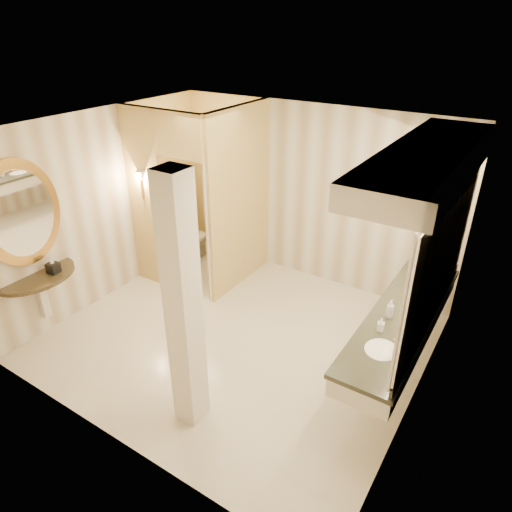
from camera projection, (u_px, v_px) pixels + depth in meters
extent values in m
plane|color=beige|center=(237.00, 337.00, 6.02)|extent=(4.50, 4.50, 0.00)
plane|color=white|center=(232.00, 130.00, 4.76)|extent=(4.50, 4.50, 0.00)
cube|color=silver|center=(311.00, 196.00, 6.87)|extent=(4.50, 0.02, 2.70)
cube|color=silver|center=(101.00, 334.00, 3.90)|extent=(4.50, 0.02, 2.70)
cube|color=silver|center=(105.00, 207.00, 6.46)|extent=(0.02, 4.00, 2.70)
cube|color=silver|center=(429.00, 303.00, 4.31)|extent=(0.02, 4.00, 2.70)
cube|color=#E7BF79|center=(239.00, 200.00, 6.70)|extent=(0.10, 1.50, 2.70)
cube|color=#E7BF79|center=(147.00, 201.00, 6.68)|extent=(0.65, 0.10, 2.70)
cube|color=#E7BF79|center=(179.00, 135.00, 5.84)|extent=(0.80, 0.10, 0.60)
cube|color=silver|center=(209.00, 225.00, 6.63)|extent=(0.53, 0.66, 2.10)
cylinder|color=gold|center=(142.00, 189.00, 6.53)|extent=(0.03, 0.03, 0.30)
cone|color=silver|center=(140.00, 176.00, 6.44)|extent=(0.14, 0.14, 0.14)
cube|color=silver|center=(401.00, 325.00, 5.04)|extent=(0.60, 2.62, 0.24)
cube|color=black|center=(403.00, 316.00, 4.99)|extent=(0.64, 2.66, 0.05)
cube|color=black|center=(430.00, 319.00, 4.82)|extent=(0.03, 2.62, 0.10)
ellipsoid|color=white|center=(381.00, 353.00, 4.47)|extent=(0.40, 0.44, 0.15)
cylinder|color=gold|center=(403.00, 350.00, 4.31)|extent=(0.03, 0.03, 0.22)
ellipsoid|color=white|center=(420.00, 288.00, 5.52)|extent=(0.40, 0.44, 0.15)
cylinder|color=gold|center=(439.00, 284.00, 5.37)|extent=(0.03, 0.03, 0.22)
cube|color=white|center=(444.00, 253.00, 4.46)|extent=(0.03, 2.62, 1.40)
cube|color=silver|center=(431.00, 160.00, 4.17)|extent=(0.75, 2.82, 0.22)
cylinder|color=black|center=(35.00, 275.00, 5.76)|extent=(1.02, 1.02, 0.05)
cube|color=silver|center=(42.00, 296.00, 5.88)|extent=(0.10, 0.10, 0.60)
cylinder|color=gold|center=(20.00, 213.00, 5.35)|extent=(0.07, 1.02, 1.02)
cylinder|color=white|center=(22.00, 214.00, 5.34)|extent=(0.02, 0.81, 0.81)
cube|color=silver|center=(183.00, 309.00, 4.23)|extent=(0.26, 0.26, 2.70)
cube|color=black|center=(53.00, 268.00, 5.75)|extent=(0.15, 0.15, 0.13)
imported|color=white|center=(194.00, 241.00, 7.80)|extent=(0.55, 0.74, 0.68)
imported|color=beige|center=(381.00, 325.00, 4.68)|extent=(0.07, 0.08, 0.14)
imported|color=silver|center=(412.00, 294.00, 5.22)|extent=(0.10, 0.10, 0.12)
imported|color=#C6B28C|center=(390.00, 309.00, 4.87)|extent=(0.09, 0.09, 0.21)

